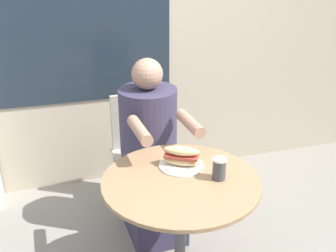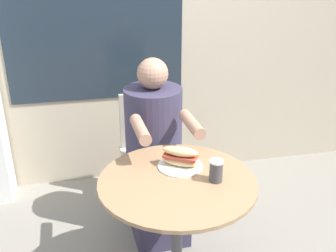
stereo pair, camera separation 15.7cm
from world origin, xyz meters
name	(u,v)px [view 1 (the left image)]	position (x,y,z in m)	size (l,w,h in m)	color
storefront_wall	(121,11)	(0.00, 1.43, 1.40)	(8.00, 0.09, 2.80)	#B7A88E
cafe_table	(180,211)	(0.00, 0.00, 0.56)	(0.80, 0.80, 0.75)	#997551
diner_chair	(138,142)	(-0.01, 0.95, 0.52)	(0.40, 0.40, 0.87)	#ADA393
seated_diner	(151,163)	(0.00, 0.60, 0.53)	(0.39, 0.67, 1.22)	#38334C
sandwich_on_plate	(181,158)	(0.04, 0.13, 0.80)	(0.24, 0.24, 0.12)	white
drink_cup	(219,169)	(0.18, -0.05, 0.81)	(0.07, 0.07, 0.11)	#424247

